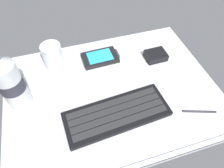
{
  "coord_description": "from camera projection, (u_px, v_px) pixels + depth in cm",
  "views": [
    {
      "loc": [
        -11.09,
        -36.1,
        49.77
      ],
      "look_at": [
        0.0,
        0.0,
        3.0
      ],
      "focal_mm": 32.6,
      "sensor_mm": 36.0,
      "label": 1
    }
  ],
  "objects": [
    {
      "name": "charger_block",
      "position": [
        156.0,
        56.0,
        0.7
      ],
      "size": [
        7.08,
        5.7,
        2.4
      ],
      "primitive_type": "cube",
      "rotation": [
        0.0,
        0.0,
        0.01
      ],
      "color": "black",
      "rests_on": "ground_plane"
    },
    {
      "name": "juice_cup",
      "position": [
        53.0,
        57.0,
        0.66
      ],
      "size": [
        6.4,
        6.4,
        8.5
      ],
      "color": "silver",
      "rests_on": "ground_plane"
    },
    {
      "name": "ground_plane",
      "position": [
        112.0,
        93.0,
        0.63
      ],
      "size": [
        64.0,
        48.0,
        2.8
      ],
      "color": "silver"
    },
    {
      "name": "water_bottle",
      "position": [
        10.0,
        82.0,
        0.53
      ],
      "size": [
        6.73,
        6.73,
        20.8
      ],
      "color": "silver",
      "rests_on": "ground_plane"
    },
    {
      "name": "keyboard",
      "position": [
        117.0,
        114.0,
        0.56
      ],
      "size": [
        29.69,
        12.96,
        1.7
      ],
      "color": "black",
      "rests_on": "ground_plane"
    },
    {
      "name": "stylus_pen",
      "position": [
        199.0,
        111.0,
        0.57
      ],
      "size": [
        9.22,
        3.73,
        0.7
      ],
      "primitive_type": "cylinder",
      "rotation": [
        0.0,
        1.57,
        -0.33
      ],
      "color": "#26262B",
      "rests_on": "ground_plane"
    },
    {
      "name": "handheld_device",
      "position": [
        100.0,
        58.0,
        0.7
      ],
      "size": [
        12.94,
        7.9,
        1.5
      ],
      "color": "black",
      "rests_on": "ground_plane"
    }
  ]
}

